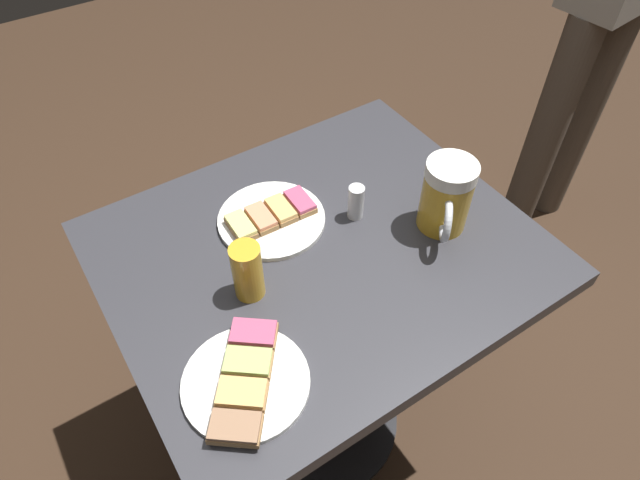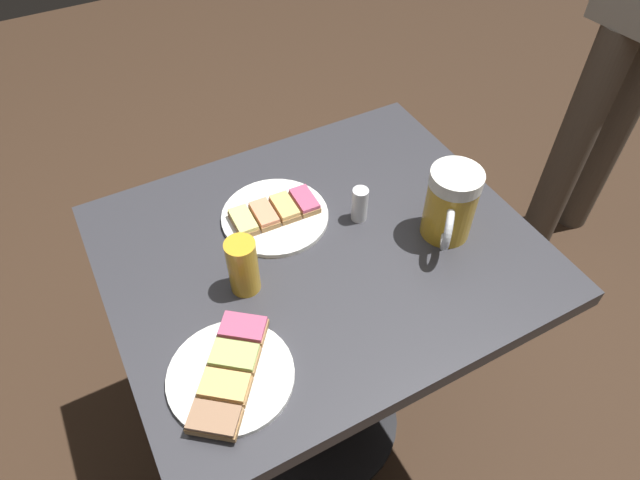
% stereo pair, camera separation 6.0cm
% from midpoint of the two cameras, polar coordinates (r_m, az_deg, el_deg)
% --- Properties ---
extents(ground_plane, '(6.00, 6.00, 0.00)m').
position_cam_midpoint_polar(ground_plane, '(1.67, 1.08, -17.98)').
color(ground_plane, '#382619').
extents(cafe_table, '(0.78, 0.66, 0.75)m').
position_cam_midpoint_polar(cafe_table, '(1.17, 1.48, -6.35)').
color(cafe_table, black).
rests_on(cafe_table, ground_plane).
extents(plate_near, '(0.21, 0.21, 0.03)m').
position_cam_midpoint_polar(plate_near, '(1.08, -3.10, 2.59)').
color(plate_near, white).
rests_on(plate_near, cafe_table).
extents(plate_far, '(0.20, 0.21, 0.03)m').
position_cam_midpoint_polar(plate_far, '(0.88, -7.26, -13.65)').
color(plate_far, white).
rests_on(plate_far, cafe_table).
extents(beer_mug, '(0.12, 0.13, 0.15)m').
position_cam_midpoint_polar(beer_mug, '(1.04, 14.95, 3.47)').
color(beer_mug, gold).
rests_on(beer_mug, cafe_table).
extents(beer_glass_small, '(0.05, 0.05, 0.11)m').
position_cam_midpoint_polar(beer_glass_small, '(0.94, -6.15, -2.77)').
color(beer_glass_small, gold).
rests_on(beer_glass_small, cafe_table).
extents(salt_shaker, '(0.03, 0.03, 0.07)m').
position_cam_midpoint_polar(salt_shaker, '(1.07, 5.75, 3.62)').
color(salt_shaker, silver).
rests_on(salt_shaker, cafe_table).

